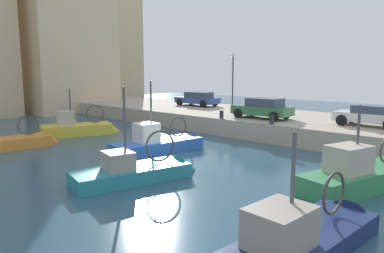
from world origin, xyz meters
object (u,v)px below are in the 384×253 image
Objects in this scene: fishing_boat_blue at (163,149)px; fishing_boat_navy at (310,243)px; fishing_boat_yellow at (82,133)px; mooring_bollard_south at (272,120)px; fishing_boat_teal at (141,177)px; parked_car_green at (263,108)px; fishing_boat_green at (365,184)px; quay_streetlamp at (233,71)px; mooring_bollard_mid at (222,114)px; fishing_boat_orange at (10,147)px; parked_car_white at (370,115)px; parked_car_blue at (198,99)px.

fishing_boat_blue is 1.03× the size of fishing_boat_navy.
fishing_boat_yellow reaches higher than fishing_boat_navy.
fishing_boat_yellow is at bearing 120.09° from mooring_bollard_south.
fishing_boat_teal reaches higher than parked_car_green.
fishing_boat_green is 12.13× the size of mooring_bollard_south.
fishing_boat_yellow is at bearing 94.53° from fishing_boat_green.
fishing_boat_teal is at bearing 84.30° from fishing_boat_navy.
fishing_boat_blue is 11.21× the size of mooring_bollard_south.
quay_streetlamp reaches higher than fishing_boat_yellow.
fishing_boat_orange is at bearing 152.40° from mooring_bollard_mid.
fishing_boat_navy reaches higher than mooring_bollard_mid.
parked_car_green is (7.10, 9.18, 1.77)m from fishing_boat_green.
parked_car_white reaches higher than mooring_bollard_mid.
fishing_boat_navy is 1.44× the size of parked_car_green.
fishing_boat_green is 1.53× the size of parked_car_blue.
parked_car_white is at bearing -54.70° from mooring_bollard_south.
parked_car_white is (14.58, 3.18, 1.70)m from fishing_boat_navy.
fishing_boat_yellow is (-0.35, 8.14, -0.01)m from fishing_boat_blue.
fishing_boat_navy is 15.02m from parked_car_white.
parked_car_blue is 12.56m from mooring_bollard_south.
fishing_boat_green is 12.44m from mooring_bollard_mid.
mooring_bollard_mid is at bearing 90.00° from mooring_bollard_south.
fishing_boat_teal is at bearing -158.78° from mooring_bollard_mid.
quay_streetlamp reaches higher than mooring_bollard_mid.
fishing_boat_teal is 0.98× the size of fishing_boat_orange.
mooring_bollard_south is at bearing -115.94° from parked_car_blue.
fishing_boat_teal reaches higher than mooring_bollard_mid.
fishing_boat_green reaches higher than parked_car_green.
fishing_boat_yellow reaches higher than mooring_bollard_mid.
fishing_boat_green is 10.55m from fishing_boat_blue.
quay_streetlamp is at bearing 24.59° from fishing_boat_teal.
fishing_boat_navy is 23.14m from quay_streetlamp.
fishing_boat_blue is (-1.13, 10.49, -0.02)m from fishing_boat_green.
fishing_boat_blue is at bearing -51.02° from fishing_boat_orange.
quay_streetlamp is (12.24, -4.06, 4.33)m from fishing_boat_yellow.
mooring_bollard_south is (11.24, 7.90, 1.32)m from fishing_boat_navy.
fishing_boat_orange is at bearing 139.33° from mooring_bollard_south.
parked_car_blue is at bearing 92.29° from quay_streetlamp.
mooring_bollard_mid is (-5.49, -7.29, -0.41)m from parked_car_blue.
fishing_boat_yellow reaches higher than parked_car_white.
quay_streetlamp reaches higher than mooring_bollard_south.
fishing_boat_navy is (-5.00, -11.14, 0.02)m from fishing_boat_blue.
fishing_boat_teal is 10.54m from mooring_bollard_south.
mooring_bollard_south is (-1.98, -1.92, -0.45)m from parked_car_green.
fishing_boat_yellow is 19.83m from fishing_boat_navy.
mooring_bollard_south is at bearing -59.91° from fishing_boat_yellow.
mooring_bollard_mid is 0.11× the size of quay_streetlamp.
fishing_boat_navy is 16.57m from parked_car_green.
mooring_bollard_mid is at bearing 110.97° from parked_car_white.
parked_car_green is 2.91m from mooring_bollard_mid.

